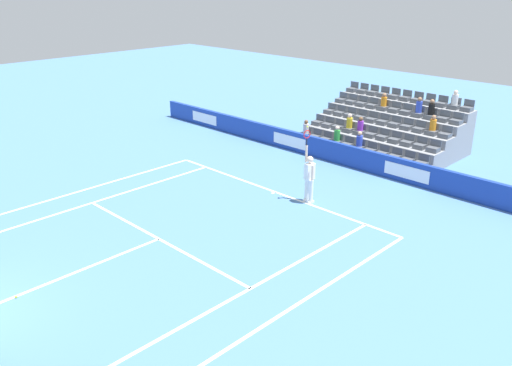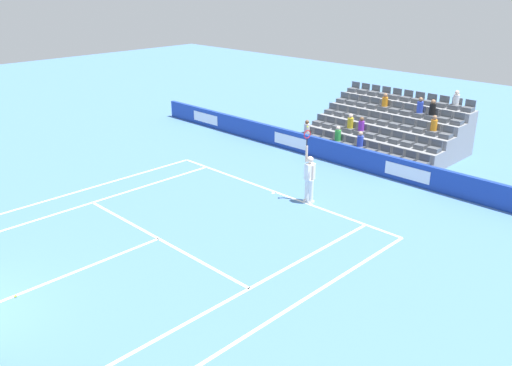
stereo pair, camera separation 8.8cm
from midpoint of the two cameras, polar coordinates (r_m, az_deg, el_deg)
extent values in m
cube|color=white|center=(20.55, 2.24, -0.97)|extent=(10.97, 0.10, 0.01)
cube|color=white|center=(17.26, -10.25, -5.88)|extent=(8.23, 0.10, 0.01)
cube|color=white|center=(15.91, -19.75, -9.39)|extent=(0.10, 6.40, 0.01)
cube|color=white|center=(20.31, -18.10, -2.36)|extent=(0.10, 11.89, 0.01)
cube|color=white|center=(14.21, -1.85, -11.93)|extent=(0.10, 11.89, 0.01)
cube|color=white|center=(21.46, -19.83, -1.30)|extent=(0.10, 11.89, 0.01)
cube|color=white|center=(13.42, 2.31, -14.19)|extent=(0.10, 11.89, 0.01)
cube|color=white|center=(20.48, 2.05, -1.05)|extent=(0.10, 0.20, 0.01)
cube|color=#193899|center=(23.69, 9.60, 3.00)|extent=(24.82, 0.20, 0.93)
cube|color=white|center=(22.08, 15.98, 1.08)|extent=(1.99, 0.01, 0.52)
cube|color=white|center=(25.42, 3.76, 4.52)|extent=(1.99, 0.01, 0.52)
cube|color=white|center=(29.70, -5.35, 6.94)|extent=(1.99, 0.01, 0.52)
cylinder|color=white|center=(19.50, 6.05, -0.94)|extent=(0.16, 0.16, 0.90)
cylinder|color=white|center=(19.67, 5.61, -0.72)|extent=(0.16, 0.16, 0.90)
cube|color=white|center=(19.65, 6.01, -2.04)|extent=(0.17, 0.28, 0.08)
cube|color=white|center=(19.82, 5.57, -1.81)|extent=(0.17, 0.28, 0.08)
cube|color=white|center=(19.31, 5.91, 1.24)|extent=(0.29, 0.40, 0.60)
sphere|color=beige|center=(19.16, 5.97, 2.53)|extent=(0.24, 0.24, 0.24)
cylinder|color=beige|center=(19.27, 5.57, 3.13)|extent=(0.09, 0.09, 0.62)
cylinder|color=beige|center=(19.12, 6.22, 1.07)|extent=(0.09, 0.09, 0.56)
cylinder|color=black|center=(19.14, 5.62, 4.41)|extent=(0.04, 0.04, 0.28)
torus|color=red|center=(19.06, 5.65, 5.21)|extent=(0.09, 0.31, 0.31)
sphere|color=#D1E533|center=(18.98, 5.68, 6.02)|extent=(0.07, 0.07, 0.07)
cube|color=gray|center=(24.62, 11.03, 2.97)|extent=(6.82, 0.95, 0.42)
cube|color=#545960|center=(23.06, 17.44, 1.92)|extent=(0.48, 0.44, 0.20)
cube|color=#545960|center=(23.16, 17.74, 2.62)|extent=(0.48, 0.04, 0.30)
cube|color=#545960|center=(23.33, 16.11, 2.29)|extent=(0.48, 0.44, 0.20)
cube|color=#545960|center=(23.42, 16.41, 2.98)|extent=(0.48, 0.04, 0.30)
cube|color=#545960|center=(23.61, 14.80, 2.65)|extent=(0.48, 0.44, 0.20)
cube|color=#545960|center=(23.70, 15.11, 3.33)|extent=(0.48, 0.04, 0.30)
cube|color=#545960|center=(23.90, 13.53, 2.99)|extent=(0.48, 0.44, 0.20)
cube|color=#545960|center=(23.99, 13.83, 3.66)|extent=(0.48, 0.04, 0.30)
cube|color=#545960|center=(24.21, 12.29, 3.33)|extent=(0.48, 0.44, 0.20)
cube|color=#545960|center=(24.30, 12.59, 3.99)|extent=(0.48, 0.04, 0.30)
cube|color=#545960|center=(24.53, 11.08, 3.66)|extent=(0.48, 0.44, 0.20)
cube|color=#545960|center=(24.61, 11.38, 4.31)|extent=(0.48, 0.04, 0.30)
cube|color=#545960|center=(24.85, 9.90, 3.98)|extent=(0.48, 0.44, 0.20)
cube|color=#545960|center=(24.94, 10.20, 4.62)|extent=(0.48, 0.04, 0.30)
cube|color=#545960|center=(25.19, 8.75, 4.29)|extent=(0.48, 0.44, 0.20)
cube|color=#545960|center=(25.28, 9.05, 4.92)|extent=(0.48, 0.04, 0.30)
cube|color=#545960|center=(25.54, 7.63, 4.58)|extent=(0.48, 0.44, 0.20)
cube|color=#545960|center=(25.63, 7.93, 5.21)|extent=(0.48, 0.04, 0.30)
cube|color=#545960|center=(25.91, 6.54, 4.87)|extent=(0.48, 0.44, 0.20)
cube|color=#545960|center=(25.99, 6.84, 5.49)|extent=(0.48, 0.04, 0.30)
cube|color=#545960|center=(26.28, 5.48, 5.15)|extent=(0.48, 0.44, 0.20)
cube|color=#545960|center=(26.36, 5.77, 5.75)|extent=(0.48, 0.04, 0.30)
cube|color=gray|center=(25.32, 12.27, 3.89)|extent=(6.82, 0.95, 0.84)
cube|color=#545960|center=(23.75, 18.63, 3.40)|extent=(0.48, 0.44, 0.20)
cube|color=#545960|center=(23.85, 18.92, 4.07)|extent=(0.48, 0.04, 0.30)
cube|color=#545960|center=(24.01, 17.32, 3.75)|extent=(0.48, 0.44, 0.20)
cube|color=#545960|center=(24.11, 17.61, 4.41)|extent=(0.48, 0.04, 0.30)
cube|color=#545960|center=(24.28, 16.04, 4.08)|extent=(0.48, 0.44, 0.20)
cube|color=#545960|center=(24.38, 16.33, 4.73)|extent=(0.48, 0.04, 0.30)
cube|color=#545960|center=(24.57, 14.79, 4.40)|extent=(0.48, 0.44, 0.20)
cube|color=#545960|center=(24.67, 15.08, 5.05)|extent=(0.48, 0.04, 0.30)
cube|color=#545960|center=(24.87, 13.56, 4.72)|extent=(0.48, 0.44, 0.20)
cube|color=#545960|center=(24.96, 13.86, 5.35)|extent=(0.48, 0.04, 0.30)
cube|color=#545960|center=(25.17, 12.37, 5.02)|extent=(0.48, 0.44, 0.20)
cube|color=#545960|center=(25.27, 12.66, 5.65)|extent=(0.48, 0.04, 0.30)
cube|color=#545960|center=(25.50, 11.20, 5.31)|extent=(0.48, 0.44, 0.20)
cube|color=#545960|center=(25.59, 11.49, 5.93)|extent=(0.48, 0.04, 0.30)
cube|color=#545960|center=(25.83, 10.06, 5.60)|extent=(0.48, 0.44, 0.20)
cube|color=#545960|center=(25.92, 10.35, 6.21)|extent=(0.48, 0.04, 0.30)
cube|color=#545960|center=(26.17, 8.95, 5.87)|extent=(0.48, 0.44, 0.20)
cube|color=#545960|center=(26.26, 9.24, 6.48)|extent=(0.48, 0.04, 0.30)
cube|color=#545960|center=(26.52, 7.86, 6.14)|extent=(0.48, 0.44, 0.20)
cube|color=#545960|center=(26.61, 8.15, 6.74)|extent=(0.48, 0.04, 0.30)
cube|color=#545960|center=(26.88, 6.81, 6.40)|extent=(0.48, 0.44, 0.20)
cube|color=#545960|center=(26.97, 7.09, 6.98)|extent=(0.48, 0.04, 0.30)
cube|color=gray|center=(26.04, 13.46, 4.76)|extent=(6.82, 0.95, 1.26)
cube|color=#545960|center=(24.46, 19.76, 4.80)|extent=(0.48, 0.44, 0.20)
cube|color=#545960|center=(24.58, 20.04, 5.44)|extent=(0.48, 0.04, 0.30)
cube|color=#545960|center=(24.72, 18.48, 5.12)|extent=(0.48, 0.44, 0.20)
cube|color=#545960|center=(24.83, 18.76, 5.76)|extent=(0.48, 0.04, 0.30)
cube|color=#545960|center=(24.98, 17.22, 5.43)|extent=(0.48, 0.44, 0.20)
cube|color=#545960|center=(25.09, 17.50, 6.06)|extent=(0.48, 0.04, 0.30)
cube|color=#545960|center=(25.26, 15.98, 5.73)|extent=(0.48, 0.44, 0.20)
cube|color=#545960|center=(25.37, 16.26, 6.35)|extent=(0.48, 0.04, 0.30)
cube|color=#545960|center=(25.55, 14.77, 6.02)|extent=(0.48, 0.44, 0.20)
cube|color=#545960|center=(25.66, 15.06, 6.64)|extent=(0.48, 0.04, 0.30)
cube|color=#545960|center=(25.85, 13.59, 6.31)|extent=(0.48, 0.44, 0.20)
cube|color=#545960|center=(25.96, 13.88, 6.91)|extent=(0.48, 0.04, 0.30)
cube|color=#545960|center=(26.16, 12.44, 6.58)|extent=(0.48, 0.44, 0.20)
cube|color=#545960|center=(26.27, 12.72, 7.18)|extent=(0.48, 0.04, 0.30)
cube|color=#545960|center=(26.48, 11.31, 6.84)|extent=(0.48, 0.44, 0.20)
cube|color=#545960|center=(26.59, 11.59, 7.44)|extent=(0.48, 0.04, 0.30)
cube|color=#545960|center=(26.82, 10.21, 7.10)|extent=(0.48, 0.44, 0.20)
cube|color=#545960|center=(26.92, 10.49, 7.68)|extent=(0.48, 0.04, 0.30)
cube|color=#545960|center=(27.16, 9.13, 7.35)|extent=(0.48, 0.44, 0.20)
cube|color=#545960|center=(27.26, 9.41, 7.92)|extent=(0.48, 0.04, 0.30)
cube|color=#545960|center=(27.51, 8.08, 7.59)|extent=(0.48, 0.44, 0.20)
cube|color=#545960|center=(27.61, 8.36, 8.15)|extent=(0.48, 0.04, 0.30)
cube|color=gray|center=(26.78, 14.57, 5.57)|extent=(6.82, 0.95, 1.68)
cube|color=#545960|center=(25.20, 20.83, 6.11)|extent=(0.48, 0.44, 0.20)
cube|color=#545960|center=(25.32, 21.10, 6.73)|extent=(0.48, 0.04, 0.30)
cube|color=#545960|center=(25.45, 19.57, 6.41)|extent=(0.48, 0.44, 0.20)
cube|color=#545960|center=(25.57, 19.84, 7.03)|extent=(0.48, 0.04, 0.30)
cube|color=#545960|center=(25.70, 18.33, 6.71)|extent=(0.48, 0.44, 0.20)
cube|color=#545960|center=(25.82, 18.60, 7.31)|extent=(0.48, 0.04, 0.30)
cube|color=#545960|center=(25.97, 17.12, 6.99)|extent=(0.48, 0.44, 0.20)
cube|color=#545960|center=(26.09, 17.39, 7.59)|extent=(0.48, 0.04, 0.30)
cube|color=#545960|center=(26.25, 15.93, 7.26)|extent=(0.48, 0.44, 0.20)
cube|color=#545960|center=(26.37, 16.20, 7.85)|extent=(0.48, 0.04, 0.30)
cube|color=#545960|center=(26.55, 14.76, 7.52)|extent=(0.48, 0.44, 0.20)
cube|color=#545960|center=(26.66, 15.03, 8.11)|extent=(0.48, 0.04, 0.30)
cube|color=#545960|center=(26.85, 13.62, 7.78)|extent=(0.48, 0.44, 0.20)
cube|color=#545960|center=(26.96, 13.89, 8.36)|extent=(0.48, 0.04, 0.30)
cube|color=#545960|center=(27.17, 12.50, 8.03)|extent=(0.48, 0.44, 0.20)
cube|color=#545960|center=(27.28, 12.78, 8.60)|extent=(0.48, 0.04, 0.30)
cube|color=#545960|center=(27.49, 11.41, 8.26)|extent=(0.48, 0.44, 0.20)
cube|color=#545960|center=(27.60, 11.68, 8.83)|extent=(0.48, 0.04, 0.30)
cube|color=#545960|center=(27.83, 10.35, 8.49)|extent=(0.48, 0.44, 0.20)
cube|color=#545960|center=(27.94, 10.62, 9.05)|extent=(0.48, 0.04, 0.30)
cube|color=#545960|center=(28.17, 9.30, 8.72)|extent=(0.48, 0.44, 0.20)
cube|color=#545960|center=(28.28, 9.57, 9.27)|extent=(0.48, 0.04, 0.30)
cube|color=gray|center=(27.53, 15.64, 6.35)|extent=(6.82, 0.95, 2.10)
cube|color=#545960|center=(25.96, 21.84, 7.35)|extent=(0.48, 0.44, 0.20)
cube|color=#545960|center=(26.09, 22.10, 7.95)|extent=(0.48, 0.04, 0.30)
cube|color=#545960|center=(26.20, 20.61, 7.63)|extent=(0.48, 0.44, 0.20)
cube|color=#545960|center=(26.32, 20.86, 8.22)|extent=(0.48, 0.04, 0.30)
cube|color=#545960|center=(26.45, 19.39, 7.91)|extent=(0.48, 0.44, 0.20)
cube|color=#545960|center=(26.57, 19.65, 8.49)|extent=(0.48, 0.04, 0.30)
cube|color=#545960|center=(26.71, 18.20, 8.17)|extent=(0.48, 0.44, 0.20)
cube|color=#545960|center=(26.83, 18.46, 8.75)|extent=(0.48, 0.04, 0.30)
cube|color=#545960|center=(26.98, 17.03, 8.43)|extent=(0.48, 0.44, 0.20)
cube|color=#545960|center=(27.11, 17.29, 9.00)|extent=(0.48, 0.04, 0.30)
cube|color=#545960|center=(27.27, 15.88, 8.68)|extent=(0.48, 0.44, 0.20)
cube|color=#545960|center=(27.39, 16.14, 9.24)|extent=(0.48, 0.04, 0.30)
cube|color=#545960|center=(27.56, 14.75, 8.92)|extent=(0.48, 0.44, 0.20)
cube|color=#545960|center=(27.68, 15.01, 9.47)|extent=(0.48, 0.04, 0.30)
cube|color=#545960|center=(27.87, 13.65, 9.15)|extent=(0.48, 0.44, 0.20)
cube|color=#545960|center=(27.99, 13.91, 9.70)|extent=(0.48, 0.04, 0.30)
cube|color=#545960|center=(28.19, 12.57, 9.37)|extent=(0.48, 0.44, 0.20)
cube|color=#545960|center=(28.31, 12.83, 9.91)|extent=(0.48, 0.04, 0.30)
cube|color=#545960|center=(28.51, 11.51, 9.58)|extent=(0.48, 0.44, 0.20)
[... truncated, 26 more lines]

